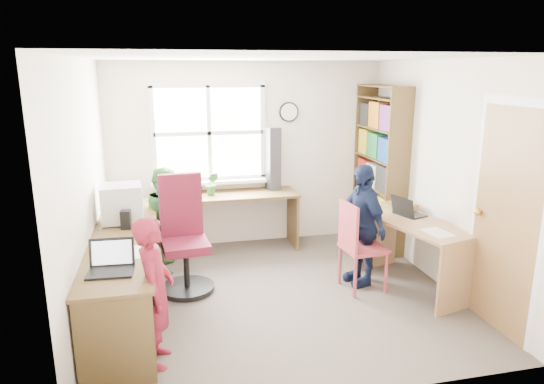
# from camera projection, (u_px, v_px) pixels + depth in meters

# --- Properties ---
(room) EXTENTS (3.64, 3.44, 2.44)m
(room) POSITION_uv_depth(u_px,v_px,m) (276.00, 179.00, 4.87)
(room) COLOR #494039
(room) RESTS_ON ground
(l_desk) EXTENTS (2.38, 2.95, 0.75)m
(l_desk) POSITION_uv_depth(u_px,v_px,m) (145.00, 277.00, 4.42)
(l_desk) COLOR brown
(l_desk) RESTS_ON ground
(right_desk) EXTENTS (0.88, 1.38, 0.74)m
(right_desk) POSITION_uv_depth(u_px,v_px,m) (415.00, 240.00, 5.14)
(right_desk) COLOR tan
(right_desk) RESTS_ON ground
(bookshelf) EXTENTS (0.30, 1.02, 2.10)m
(bookshelf) POSITION_uv_depth(u_px,v_px,m) (380.00, 171.00, 6.31)
(bookshelf) COLOR brown
(bookshelf) RESTS_ON ground
(swivel_chair) EXTENTS (0.62, 0.62, 1.23)m
(swivel_chair) POSITION_uv_depth(u_px,v_px,m) (184.00, 241.00, 5.12)
(swivel_chair) COLOR black
(swivel_chair) RESTS_ON ground
(wooden_chair) EXTENTS (0.45, 0.45, 0.97)m
(wooden_chair) POSITION_uv_depth(u_px,v_px,m) (358.00, 243.00, 5.08)
(wooden_chair) COLOR #AE3A44
(wooden_chair) RESTS_ON ground
(crt_monitor) EXTENTS (0.43, 0.39, 0.40)m
(crt_monitor) POSITION_uv_depth(u_px,v_px,m) (122.00, 203.00, 4.99)
(crt_monitor) COLOR silver
(crt_monitor) RESTS_ON l_desk
(laptop_left) EXTENTS (0.36, 0.31, 0.24)m
(laptop_left) POSITION_uv_depth(u_px,v_px,m) (111.00, 264.00, 3.82)
(laptop_left) COLOR black
(laptop_left) RESTS_ON l_desk
(laptop_right) EXTENTS (0.35, 0.38, 0.22)m
(laptop_right) POSITION_uv_depth(u_px,v_px,m) (407.00, 211.00, 5.30)
(laptop_right) COLOR black
(laptop_right) RESTS_ON right_desk
(speaker_a) EXTENTS (0.11, 0.11, 0.19)m
(speaker_a) POSITION_uv_depth(u_px,v_px,m) (126.00, 220.00, 4.81)
(speaker_a) COLOR black
(speaker_a) RESTS_ON l_desk
(speaker_b) EXTENTS (0.11, 0.11, 0.18)m
(speaker_b) POSITION_uv_depth(u_px,v_px,m) (133.00, 206.00, 5.31)
(speaker_b) COLOR black
(speaker_b) RESTS_ON l_desk
(cd_tower) EXTENTS (0.19, 0.18, 0.82)m
(cd_tower) POSITION_uv_depth(u_px,v_px,m) (273.00, 159.00, 6.31)
(cd_tower) COLOR black
(cd_tower) RESTS_ON l_desk
(game_box) EXTENTS (0.35, 0.35, 0.06)m
(game_box) POSITION_uv_depth(u_px,v_px,m) (400.00, 206.00, 5.57)
(game_box) COLOR red
(game_box) RESTS_ON right_desk
(paper_a) EXTENTS (0.27, 0.35, 0.00)m
(paper_a) POSITION_uv_depth(u_px,v_px,m) (134.00, 252.00, 4.21)
(paper_a) COLOR white
(paper_a) RESTS_ON l_desk
(paper_b) EXTENTS (0.25, 0.33, 0.00)m
(paper_b) POSITION_uv_depth(u_px,v_px,m) (437.00, 233.00, 4.75)
(paper_b) COLOR white
(paper_b) RESTS_ON right_desk
(potted_plant) EXTENTS (0.17, 0.14, 0.29)m
(potted_plant) POSITION_uv_depth(u_px,v_px,m) (212.00, 184.00, 6.08)
(potted_plant) COLOR #2F752F
(potted_plant) RESTS_ON l_desk
(person_red) EXTENTS (0.33, 0.47, 1.22)m
(person_red) POSITION_uv_depth(u_px,v_px,m) (155.00, 292.00, 3.78)
(person_red) COLOR maroon
(person_red) RESTS_ON ground
(person_green) EXTENTS (0.52, 0.64, 1.21)m
(person_green) POSITION_uv_depth(u_px,v_px,m) (167.00, 219.00, 5.64)
(person_green) COLOR #31712D
(person_green) RESTS_ON ground
(person_navy) EXTENTS (0.45, 0.82, 1.33)m
(person_navy) POSITION_uv_depth(u_px,v_px,m) (362.00, 225.00, 5.22)
(person_navy) COLOR #121B38
(person_navy) RESTS_ON ground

